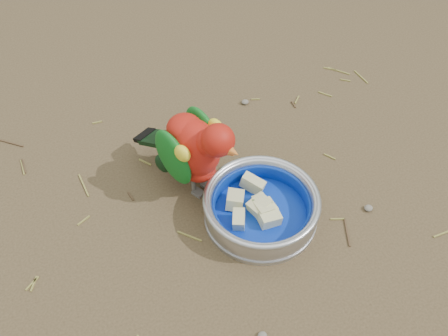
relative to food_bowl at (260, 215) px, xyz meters
name	(u,v)px	position (x,y,z in m)	size (l,w,h in m)	color
ground	(267,225)	(0.00, -0.02, -0.01)	(60.00, 60.00, 0.00)	#4E3E28
food_bowl	(260,215)	(0.00, 0.00, 0.00)	(0.22, 0.22, 0.02)	#B2B2BA
bowl_wall	(261,205)	(0.00, 0.00, 0.03)	(0.22, 0.22, 0.04)	#B2B2BA
fruit_wedges	(261,208)	(0.00, 0.00, 0.02)	(0.13, 0.13, 0.03)	beige
lory_parrot	(195,154)	(-0.09, 0.12, 0.09)	(0.11, 0.24, 0.19)	#AA180E
ground_debris	(257,189)	(0.02, 0.07, -0.01)	(0.90, 0.80, 0.01)	olive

